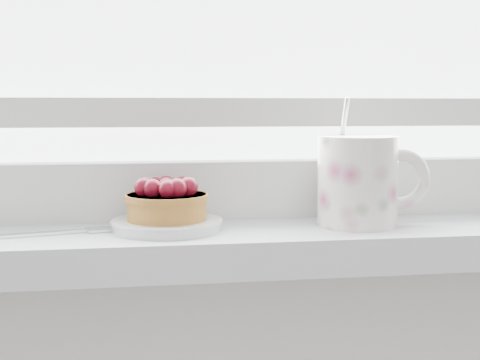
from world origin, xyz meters
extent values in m
cube|color=silver|center=(0.00, 1.90, 0.92)|extent=(1.60, 0.20, 0.04)
cube|color=silver|center=(0.00, 1.97, 0.97)|extent=(1.30, 0.05, 0.07)
cube|color=silver|center=(0.00, 1.97, 1.07)|extent=(1.30, 0.04, 0.04)
cylinder|color=silver|center=(-0.07, 1.88, 0.95)|extent=(0.12, 0.12, 0.01)
cylinder|color=#925B20|center=(-0.07, 1.88, 0.97)|extent=(0.09, 0.09, 0.03)
cylinder|color=#925B20|center=(-0.07, 1.88, 0.98)|extent=(0.09, 0.09, 0.01)
sphere|color=#4E0914|center=(-0.07, 1.88, 0.99)|extent=(0.02, 0.02, 0.02)
sphere|color=#4E0914|center=(-0.05, 1.89, 0.99)|extent=(0.02, 0.02, 0.02)
sphere|color=#4E0914|center=(-0.05, 1.90, 0.99)|extent=(0.02, 0.02, 0.02)
sphere|color=#4E0914|center=(-0.07, 1.91, 0.99)|extent=(0.02, 0.02, 0.02)
sphere|color=#4E0914|center=(-0.08, 1.91, 0.99)|extent=(0.02, 0.02, 0.02)
sphere|color=#4E0914|center=(-0.09, 1.89, 0.99)|extent=(0.02, 0.02, 0.02)
sphere|color=#4E0914|center=(-0.10, 1.88, 0.99)|extent=(0.02, 0.02, 0.02)
sphere|color=#4E0914|center=(-0.09, 1.87, 0.99)|extent=(0.02, 0.02, 0.02)
sphere|color=#4E0914|center=(-0.07, 1.86, 0.99)|extent=(0.02, 0.02, 0.02)
sphere|color=#4E0914|center=(-0.06, 1.86, 0.99)|extent=(0.02, 0.02, 0.02)
sphere|color=#4E0914|center=(-0.05, 1.87, 0.99)|extent=(0.02, 0.02, 0.02)
cylinder|color=silver|center=(0.15, 1.88, 0.99)|extent=(0.10, 0.10, 0.10)
cylinder|color=black|center=(0.15, 1.88, 1.04)|extent=(0.08, 0.08, 0.01)
torus|color=silver|center=(0.20, 1.87, 0.99)|extent=(0.07, 0.02, 0.07)
cylinder|color=silver|center=(0.14, 1.90, 1.06)|extent=(0.01, 0.03, 0.06)
cube|color=silver|center=(-0.23, 1.87, 0.94)|extent=(0.11, 0.04, 0.00)
cube|color=silver|center=(-0.17, 1.89, 0.94)|extent=(0.02, 0.01, 0.00)
cube|color=silver|center=(-0.15, 1.89, 0.94)|extent=(0.04, 0.03, 0.00)
cube|color=silver|center=(-0.11, 1.89, 0.94)|extent=(0.03, 0.01, 0.00)
cube|color=silver|center=(-0.11, 1.90, 0.94)|extent=(0.03, 0.01, 0.00)
cube|color=silver|center=(-0.12, 1.90, 0.94)|extent=(0.03, 0.01, 0.00)
cube|color=silver|center=(-0.12, 1.91, 0.94)|extent=(0.03, 0.01, 0.00)
camera|label=1|loc=(-0.11, 1.15, 1.08)|focal=50.00mm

